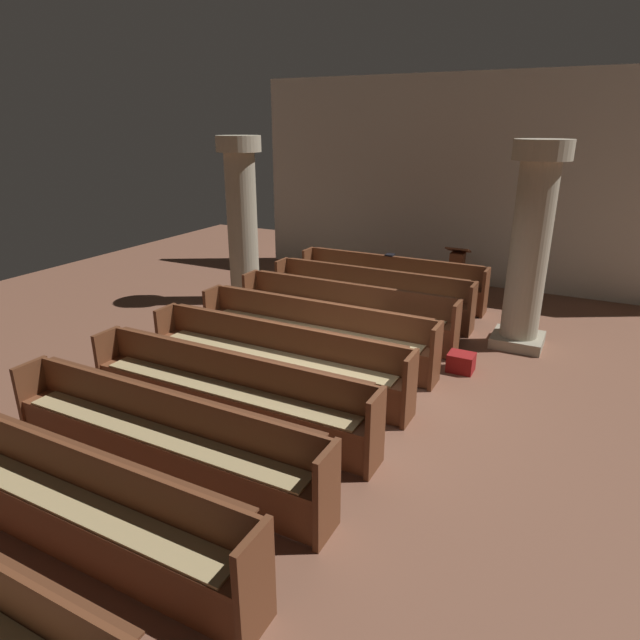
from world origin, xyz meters
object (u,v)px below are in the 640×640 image
Objects in this scene: lectern at (456,276)px; pew_row_5 at (226,390)px; pew_row_1 at (369,292)px; pew_row_7 at (67,498)px; pew_row_2 at (344,309)px; hymn_book at (390,255)px; pew_row_6 at (160,435)px; pew_row_4 at (276,356)px; pillar_far_side at (242,218)px; pew_row_3 at (314,330)px; kneeler_box_red at (461,362)px; pillar_aisle_side at (530,244)px; pew_row_0 at (390,278)px.

pew_row_5 is at bearing -99.79° from lectern.
pew_row_1 is 6.70m from pew_row_7.
hymn_book reaches higher than pew_row_2.
pew_row_4 is at bearing 90.00° from pew_row_6.
pew_row_5 is 5.17m from pillar_far_side.
pew_row_2 is 1.19× the size of pillar_far_side.
pew_row_7 is (0.00, -4.47, 0.00)m from pew_row_3.
lectern reaches higher than pew_row_4.
pew_row_4 is at bearing 90.00° from pew_row_7.
pew_row_5 is 5.80m from hymn_book.
kneeler_box_red is (2.14, 5.11, -0.36)m from pew_row_7.
pew_row_1 is at bearing 90.00° from pew_row_3.
pew_row_5 is 1.00× the size of pew_row_6.
pew_row_1 reaches higher than kneeler_box_red.
pew_row_3 is 1.00× the size of pew_row_6.
pillar_aisle_side reaches higher than pew_row_6.
pew_row_2 and pew_row_7 have the same top height.
pew_row_5 is 3.60m from kneeler_box_red.
lectern is at bearing 30.76° from pillar_far_side.
lectern is (3.81, 2.27, -1.25)m from pillar_far_side.
pew_row_2 is 1.00× the size of pew_row_3.
pew_row_5 is at bearing 90.00° from pew_row_7.
pew_row_2 is 2.23m from pew_row_4.
pew_row_2 is 1.00× the size of pew_row_4.
pew_row_7 is at bearing -112.67° from pillar_aisle_side.
pew_row_0 reaches higher than kneeler_box_red.
pew_row_4 is 19.78× the size of hymn_book.
pillar_far_side is 5.26m from kneeler_box_red.
pew_row_7 is 10.28× the size of kneeler_box_red.
pew_row_1 is 1.00× the size of pew_row_7.
pillar_aisle_side reaches higher than pew_row_1.
pew_row_6 is at bearing -89.16° from hymn_book.
pillar_far_side is (-2.69, -1.33, 1.21)m from pew_row_0.
pew_row_2 and pew_row_5 have the same top height.
pew_row_3 is 19.78× the size of hymn_book.
pew_row_1 and pew_row_6 have the same top height.
pillar_aisle_side is at bearing -24.87° from pew_row_0.
lectern is at bearing 75.29° from pew_row_3.
pillar_aisle_side is 3.00m from lectern.
pew_row_7 is 1.19× the size of pillar_aisle_side.
pew_row_2 is at bearing -90.00° from pew_row_0.
pew_row_1 is at bearing 90.00° from pew_row_6.
pew_row_7 is (0.00, -3.35, 0.00)m from pew_row_4.
pillar_far_side is at bearing -149.36° from hymn_book.
pew_row_5 is 3.60× the size of lectern.
lectern reaches higher than pew_row_3.
lectern is (1.13, 6.52, -0.05)m from pew_row_5.
pew_row_0 is at bearing 155.13° from pillar_aisle_side.
pew_row_0 and pew_row_5 have the same top height.
pew_row_1 is at bearing 90.00° from pew_row_4.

